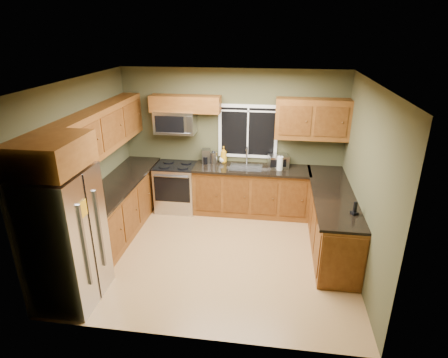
% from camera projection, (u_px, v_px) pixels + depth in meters
% --- Properties ---
extents(floor, '(4.20, 4.20, 0.00)m').
position_uv_depth(floor, '(218.00, 253.00, 6.03)').
color(floor, '#9E7445').
rests_on(floor, ground).
extents(ceiling, '(4.20, 4.20, 0.00)m').
position_uv_depth(ceiling, '(217.00, 82.00, 5.01)').
color(ceiling, white).
rests_on(ceiling, back_wall).
extents(back_wall, '(4.20, 0.00, 4.20)m').
position_uv_depth(back_wall, '(232.00, 141.00, 7.17)').
color(back_wall, '#424228').
rests_on(back_wall, ground).
extents(front_wall, '(4.20, 0.00, 4.20)m').
position_uv_depth(front_wall, '(190.00, 239.00, 3.87)').
color(front_wall, '#424228').
rests_on(front_wall, ground).
extents(left_wall, '(0.00, 3.60, 3.60)m').
position_uv_depth(left_wall, '(84.00, 168.00, 5.79)').
color(left_wall, '#424228').
rests_on(left_wall, ground).
extents(right_wall, '(0.00, 3.60, 3.60)m').
position_uv_depth(right_wall, '(365.00, 183.00, 5.24)').
color(right_wall, '#424228').
rests_on(right_wall, ground).
extents(window, '(1.12, 0.03, 1.02)m').
position_uv_depth(window, '(248.00, 131.00, 7.04)').
color(window, white).
rests_on(window, back_wall).
extents(base_cabinets_left, '(0.60, 2.65, 0.90)m').
position_uv_depth(base_cabinets_left, '(120.00, 208.00, 6.53)').
color(base_cabinets_left, brown).
rests_on(base_cabinets_left, ground).
extents(countertop_left, '(0.65, 2.65, 0.04)m').
position_uv_depth(countertop_left, '(119.00, 183.00, 6.35)').
color(countertop_left, black).
rests_on(countertop_left, base_cabinets_left).
extents(base_cabinets_back, '(2.17, 0.60, 0.90)m').
position_uv_depth(base_cabinets_back, '(251.00, 191.00, 7.18)').
color(base_cabinets_back, brown).
rests_on(base_cabinets_back, ground).
extents(countertop_back, '(2.17, 0.65, 0.04)m').
position_uv_depth(countertop_back, '(252.00, 169.00, 6.98)').
color(countertop_back, black).
rests_on(countertop_back, base_cabinets_back).
extents(base_cabinets_peninsula, '(0.60, 2.52, 0.90)m').
position_uv_depth(base_cabinets_peninsula, '(331.00, 220.00, 6.12)').
color(base_cabinets_peninsula, brown).
rests_on(base_cabinets_peninsula, ground).
extents(countertop_peninsula, '(0.65, 2.50, 0.04)m').
position_uv_depth(countertop_peninsula, '(333.00, 193.00, 5.95)').
color(countertop_peninsula, black).
rests_on(countertop_peninsula, base_cabinets_peninsula).
extents(upper_cabinets_left, '(0.33, 2.65, 0.72)m').
position_uv_depth(upper_cabinets_left, '(103.00, 129.00, 6.01)').
color(upper_cabinets_left, brown).
rests_on(upper_cabinets_left, left_wall).
extents(upper_cabinets_back_left, '(1.30, 0.33, 0.30)m').
position_uv_depth(upper_cabinets_back_left, '(185.00, 104.00, 6.85)').
color(upper_cabinets_back_left, brown).
rests_on(upper_cabinets_back_left, back_wall).
extents(upper_cabinets_back_right, '(1.30, 0.33, 0.72)m').
position_uv_depth(upper_cabinets_back_right, '(312.00, 119.00, 6.63)').
color(upper_cabinets_back_right, brown).
rests_on(upper_cabinets_back_right, back_wall).
extents(upper_cabinet_over_fridge, '(0.72, 0.90, 0.38)m').
position_uv_depth(upper_cabinet_over_fridge, '(50.00, 154.00, 4.30)').
color(upper_cabinet_over_fridge, brown).
rests_on(upper_cabinet_over_fridge, left_wall).
extents(refrigerator, '(0.74, 0.90, 1.80)m').
position_uv_depth(refrigerator, '(66.00, 239.00, 4.72)').
color(refrigerator, '#B7B7BC').
rests_on(refrigerator, ground).
extents(range, '(0.76, 0.69, 0.94)m').
position_uv_depth(range, '(177.00, 187.00, 7.34)').
color(range, '#B7B7BC').
rests_on(range, ground).
extents(microwave, '(0.76, 0.41, 0.42)m').
position_uv_depth(microwave, '(175.00, 122.00, 6.98)').
color(microwave, '#B7B7BC').
rests_on(microwave, back_wall).
extents(sink, '(0.60, 0.42, 0.36)m').
position_uv_depth(sink, '(246.00, 167.00, 7.00)').
color(sink, slate).
rests_on(sink, countertop_back).
extents(toaster_oven, '(0.41, 0.35, 0.22)m').
position_uv_depth(toaster_oven, '(278.00, 161.00, 7.00)').
color(toaster_oven, '#B7B7BC').
rests_on(toaster_oven, countertop_back).
extents(coffee_maker, '(0.20, 0.24, 0.27)m').
position_uv_depth(coffee_maker, '(206.00, 157.00, 7.19)').
color(coffee_maker, slate).
rests_on(coffee_maker, countertop_back).
extents(kettle, '(0.15, 0.15, 0.26)m').
position_uv_depth(kettle, '(214.00, 157.00, 7.18)').
color(kettle, '#B7B7BC').
rests_on(kettle, countertop_back).
extents(paper_towel_roll, '(0.14, 0.14, 0.28)m').
position_uv_depth(paper_towel_roll, '(280.00, 163.00, 6.82)').
color(paper_towel_roll, white).
rests_on(paper_towel_roll, countertop_back).
extents(soap_bottle_a, '(0.15, 0.15, 0.32)m').
position_uv_depth(soap_bottle_a, '(224.00, 155.00, 7.19)').
color(soap_bottle_a, orange).
rests_on(soap_bottle_a, countertop_back).
extents(soap_bottle_c, '(0.15, 0.15, 0.17)m').
position_uv_depth(soap_bottle_c, '(223.00, 158.00, 7.22)').
color(soap_bottle_c, white).
rests_on(soap_bottle_c, countertop_back).
extents(cordless_phone, '(0.11, 0.11, 0.19)m').
position_uv_depth(cordless_phone, '(355.00, 210.00, 5.23)').
color(cordless_phone, black).
rests_on(cordless_phone, countertop_peninsula).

